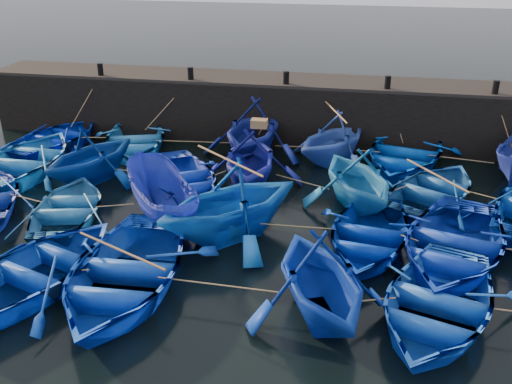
# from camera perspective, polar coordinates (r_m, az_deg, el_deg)

# --- Properties ---
(ground) EXTENTS (120.00, 120.00, 0.00)m
(ground) POSITION_cam_1_polar(r_m,az_deg,el_deg) (15.67, -2.24, -7.15)
(ground) COLOR black
(ground) RESTS_ON ground
(quay_wall) EXTENTS (26.00, 2.50, 2.50)m
(quay_wall) POSITION_cam_1_polar(r_m,az_deg,el_deg) (24.66, 3.25, 8.15)
(quay_wall) COLOR black
(quay_wall) RESTS_ON ground
(quay_top) EXTENTS (26.00, 2.50, 0.12)m
(quay_top) POSITION_cam_1_polar(r_m,az_deg,el_deg) (24.32, 3.32, 11.11)
(quay_top) COLOR black
(quay_top) RESTS_ON quay_wall
(bollard_0) EXTENTS (0.24, 0.24, 0.50)m
(bollard_0) POSITION_cam_1_polar(r_m,az_deg,el_deg) (25.70, -15.30, 11.75)
(bollard_0) COLOR black
(bollard_0) RESTS_ON quay_top
(bollard_1) EXTENTS (0.24, 0.24, 0.50)m
(bollard_1) POSITION_cam_1_polar(r_m,az_deg,el_deg) (24.24, -6.56, 11.70)
(bollard_1) COLOR black
(bollard_1) RESTS_ON quay_top
(bollard_2) EXTENTS (0.24, 0.24, 0.50)m
(bollard_2) POSITION_cam_1_polar(r_m,az_deg,el_deg) (23.38, 3.03, 11.34)
(bollard_2) COLOR black
(bollard_2) RESTS_ON quay_top
(bollard_3) EXTENTS (0.24, 0.24, 0.50)m
(bollard_3) POSITION_cam_1_polar(r_m,az_deg,el_deg) (23.19, 13.04, 10.64)
(bollard_3) COLOR black
(bollard_3) RESTS_ON quay_top
(bollard_4) EXTENTS (0.24, 0.24, 0.50)m
(bollard_4) POSITION_cam_1_polar(r_m,az_deg,el_deg) (23.68, 22.85, 9.64)
(bollard_4) COLOR black
(bollard_4) RESTS_ON quay_top
(boat_0) EXTENTS (4.48, 5.41, 0.97)m
(boat_0) POSITION_cam_1_polar(r_m,az_deg,el_deg) (24.99, -19.26, 5.17)
(boat_0) COLOR #001DA4
(boat_0) RESTS_ON ground
(boat_1) EXTENTS (5.10, 5.98, 1.05)m
(boat_1) POSITION_cam_1_polar(r_m,az_deg,el_deg) (23.75, -12.05, 5.15)
(boat_1) COLOR blue
(boat_1) RESTS_ON ground
(boat_2) EXTENTS (4.30, 4.88, 2.41)m
(boat_2) POSITION_cam_1_polar(r_m,az_deg,el_deg) (22.43, -0.31, 6.36)
(boat_2) COLOR navy
(boat_2) RESTS_ON ground
(boat_3) EXTENTS (4.91, 5.06, 2.03)m
(boat_3) POSITION_cam_1_polar(r_m,az_deg,el_deg) (22.22, 7.74, 5.44)
(boat_3) COLOR blue
(boat_3) RESTS_ON ground
(boat_4) EXTENTS (5.27, 6.44, 1.17)m
(boat_4) POSITION_cam_1_polar(r_m,az_deg,el_deg) (22.38, 14.62, 3.82)
(boat_4) COLOR #003698
(boat_4) RESTS_ON ground
(boat_6) EXTENTS (3.92, 5.48, 1.14)m
(boat_6) POSITION_cam_1_polar(r_m,az_deg,el_deg) (22.74, -21.95, 3.08)
(boat_6) COLOR blue
(boat_6) RESTS_ON ground
(boat_7) EXTENTS (4.64, 4.93, 2.07)m
(boat_7) POSITION_cam_1_polar(r_m,az_deg,el_deg) (21.06, -16.22, 3.61)
(boat_7) COLOR navy
(boat_7) RESTS_ON ground
(boat_8) EXTENTS (5.34, 5.82, 0.99)m
(boat_8) POSITION_cam_1_polar(r_m,az_deg,el_deg) (19.82, -7.44, 1.41)
(boat_8) COLOR #1033CC
(boat_8) RESTS_ON ground
(boat_9) EXTENTS (4.20, 4.70, 2.23)m
(boat_9) POSITION_cam_1_polar(r_m,az_deg,el_deg) (19.73, -0.54, 3.46)
(boat_9) COLOR navy
(boat_9) RESTS_ON ground
(boat_10) EXTENTS (4.92, 5.17, 2.13)m
(boat_10) POSITION_cam_1_polar(r_m,az_deg,el_deg) (18.58, 10.21, 1.51)
(boat_10) COLOR #186BB5
(boat_10) RESTS_ON ground
(boat_11) EXTENTS (5.26, 5.78, 0.98)m
(boat_11) POSITION_cam_1_polar(r_m,az_deg,el_deg) (19.67, 17.40, 0.24)
(boat_11) COLOR navy
(boat_11) RESTS_ON ground
(boat_14) EXTENTS (4.01, 4.92, 0.90)m
(boat_14) POSITION_cam_1_polar(r_m,az_deg,el_deg) (18.59, -18.21, -1.48)
(boat_14) COLOR #2567A5
(boat_14) RESTS_ON ground
(boat_15) EXTENTS (3.88, 4.47, 1.68)m
(boat_15) POSITION_cam_1_polar(r_m,az_deg,el_deg) (17.61, -9.51, -0.58)
(boat_15) COLOR #1D2E9C
(boat_15) RESTS_ON ground
(boat_16) EXTENTS (6.06, 6.08, 2.43)m
(boat_16) POSITION_cam_1_polar(r_m,az_deg,el_deg) (16.36, -2.66, -0.85)
(boat_16) COLOR blue
(boat_16) RESTS_ON ground
(boat_17) EXTENTS (3.90, 5.04, 0.96)m
(boat_17) POSITION_cam_1_polar(r_m,az_deg,el_deg) (16.38, 11.15, -4.17)
(boat_17) COLOR #002690
(boat_17) RESTS_ON ground
(boat_18) EXTENTS (5.33, 6.40, 1.14)m
(boat_18) POSITION_cam_1_polar(r_m,az_deg,el_deg) (16.33, 19.09, -4.88)
(boat_18) COLOR #082899
(boat_18) RESTS_ON ground
(boat_21) EXTENTS (5.03, 5.93, 1.05)m
(boat_21) POSITION_cam_1_polar(r_m,az_deg,el_deg) (15.48, -20.85, -7.13)
(boat_21) COLOR #063297
(boat_21) RESTS_ON ground
(boat_22) EXTENTS (4.33, 5.87, 1.18)m
(boat_22) POSITION_cam_1_polar(r_m,az_deg,el_deg) (14.58, -13.15, -7.80)
(boat_22) COLOR blue
(boat_22) RESTS_ON ground
(boat_23) EXTENTS (4.90, 5.19, 2.16)m
(boat_23) POSITION_cam_1_polar(r_m,az_deg,el_deg) (13.19, 6.43, -8.49)
(boat_23) COLOR #072DA0
(boat_23) RESTS_ON ground
(boat_24) EXTENTS (4.95, 5.91, 1.05)m
(boat_24) POSITION_cam_1_polar(r_m,az_deg,el_deg) (13.87, 17.56, -10.55)
(boat_24) COLOR blue
(boat_24) RESTS_ON ground
(wooden_crate) EXTENTS (0.54, 0.37, 0.28)m
(wooden_crate) POSITION_cam_1_polar(r_m,az_deg,el_deg) (19.25, 0.33, 6.87)
(wooden_crate) COLOR brown
(wooden_crate) RESTS_ON boat_9
(mooring_ropes) EXTENTS (18.11, 11.51, 2.10)m
(mooring_ropes) POSITION_cam_1_polar(r_m,az_deg,el_deg) (19.60, 1.17, 2.54)
(mooring_ropes) COLOR tan
(mooring_ropes) RESTS_ON ground
(loose_oars) EXTENTS (10.28, 11.95, 1.50)m
(loose_oars) POSITION_cam_1_polar(r_m,az_deg,el_deg) (17.47, 3.95, 2.53)
(loose_oars) COLOR #99724C
(loose_oars) RESTS_ON ground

